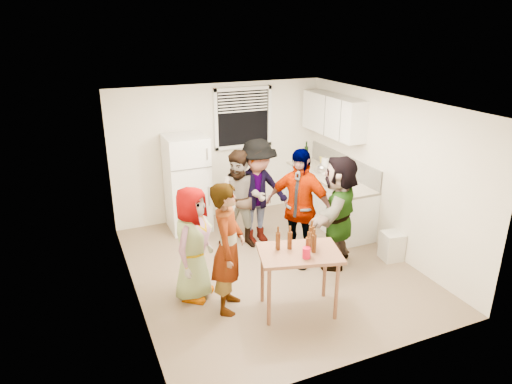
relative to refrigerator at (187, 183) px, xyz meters
name	(u,v)px	position (x,y,z in m)	size (l,w,h in m)	color
room	(271,267)	(0.75, -1.88, -0.85)	(4.00, 4.50, 2.50)	white
window	(243,118)	(1.20, 0.33, 1.00)	(1.12, 0.10, 1.06)	white
refrigerator	(187,183)	(0.00, 0.00, 0.00)	(0.70, 0.70, 1.70)	white
counter_lower	(328,199)	(2.45, -0.73, -0.42)	(0.60, 2.20, 0.86)	white
countertop	(329,176)	(2.45, -0.73, 0.03)	(0.64, 2.22, 0.04)	beige
backsplash	(343,164)	(2.74, -0.73, 0.23)	(0.03, 2.20, 0.36)	#AAA69B
upper_cabinets	(333,115)	(2.58, -0.53, 1.10)	(0.34, 1.60, 0.70)	white
kettle	(322,173)	(2.40, -0.56, 0.05)	(0.25, 0.21, 0.21)	silver
paper_towel	(324,173)	(2.43, -0.59, 0.05)	(0.13, 0.13, 0.28)	white
wine_bottle	(306,161)	(2.50, 0.24, 0.05)	(0.07, 0.07, 0.30)	black
beer_bottle_counter	(333,180)	(2.35, -1.00, 0.05)	(0.06, 0.06, 0.22)	#47230C
blue_cup	(339,190)	(2.19, -1.43, 0.05)	(0.10, 0.10, 0.13)	#0424C1
picture_frame	(323,161)	(2.67, -0.12, 0.13)	(0.02, 0.18, 0.15)	#E6D44B
trash_bin	(392,244)	(2.60, -2.39, -0.60)	(0.30, 0.30, 0.45)	beige
serving_table	(297,309)	(0.61, -3.01, -0.85)	(1.00, 0.67, 0.85)	brown
beer_bottle_table	(311,245)	(0.83, -2.91, 0.00)	(0.07, 0.07, 0.26)	#47230C
red_cup	(306,258)	(0.61, -3.17, 0.00)	(0.10, 0.10, 0.13)	red
guest_grey	(195,295)	(-0.52, -2.16, -0.85)	(0.77, 1.57, 0.50)	#999999
guest_stripe	(229,307)	(-0.18, -2.60, -0.85)	(0.63, 1.73, 0.41)	#141933
guest_back_left	(242,246)	(0.61, -1.05, -0.85)	(0.80, 1.64, 0.62)	#4E3524
guest_back_right	(257,241)	(0.91, -0.98, -0.85)	(1.15, 1.78, 0.66)	#38383D
guest_black	(297,262)	(1.19, -1.90, -0.85)	(1.07, 1.83, 0.45)	black
guest_orange	(335,262)	(1.74, -2.14, -0.85)	(1.60, 1.73, 0.51)	#EB8444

